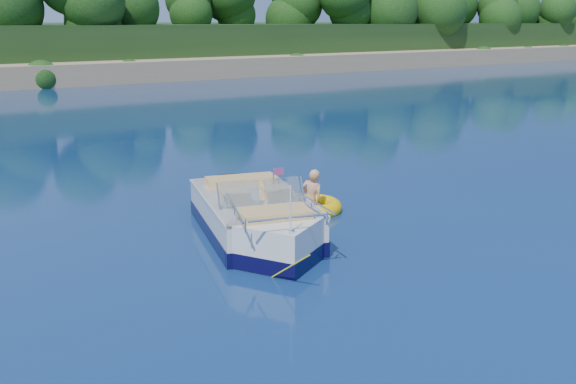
{
  "coord_description": "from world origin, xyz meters",
  "views": [
    {
      "loc": [
        -9.18,
        -10.02,
        4.36
      ],
      "look_at": [
        -2.05,
        0.93,
        0.85
      ],
      "focal_mm": 40.0,
      "sensor_mm": 36.0,
      "label": 1
    }
  ],
  "objects": [
    {
      "name": "ground",
      "position": [
        0.0,
        0.0,
        0.0
      ],
      "size": [
        160.0,
        160.0,
        0.0
      ],
      "primitive_type": "plane",
      "color": "#0A2249",
      "rests_on": "ground"
    },
    {
      "name": "tow_tube",
      "position": [
        -0.77,
        1.83,
        0.1
      ],
      "size": [
        1.57,
        1.57,
        0.37
      ],
      "rotation": [
        0.0,
        0.0,
        -0.14
      ],
      "color": "#FFC001",
      "rests_on": "ground"
    },
    {
      "name": "treeline",
      "position": [
        0.04,
        41.01,
        5.55
      ],
      "size": [
        150.0,
        7.12,
        8.19
      ],
      "color": "black",
      "rests_on": "ground"
    },
    {
      "name": "boy",
      "position": [
        -0.89,
        1.77,
        0.0
      ],
      "size": [
        0.73,
        0.86,
        1.56
      ],
      "primitive_type": "imported",
      "rotation": [
        0.0,
        -0.17,
        2.14
      ],
      "color": "tan",
      "rests_on": "ground"
    },
    {
      "name": "motorboat",
      "position": [
        -2.86,
        0.82,
        0.36
      ],
      "size": [
        2.89,
        5.5,
        1.87
      ],
      "rotation": [
        0.0,
        0.0,
        -0.26
      ],
      "color": "silver",
      "rests_on": "ground"
    }
  ]
}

